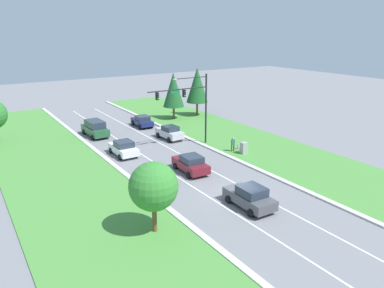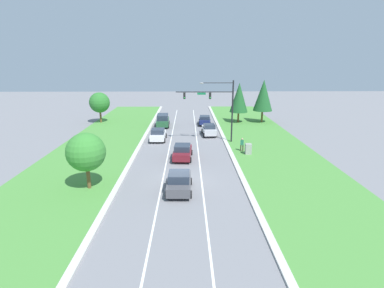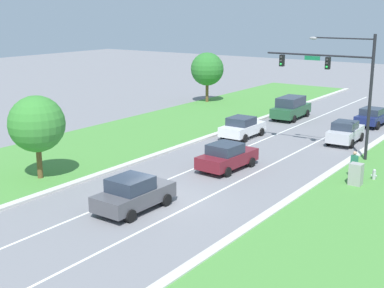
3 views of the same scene
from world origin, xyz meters
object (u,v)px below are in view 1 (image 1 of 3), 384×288
object	(u,v)px
white_sedan	(123,148)
conifer_near_right_tree	(197,85)
traffic_signal_mast	(191,100)
forest_suv	(95,128)
graphite_sedan	(250,197)
utility_cabinet	(244,148)
navy_sedan	(142,121)
silver_sedan	(170,132)
burgundy_sedan	(191,164)
fire_hydrant	(238,146)
conifer_far_right_tree	(173,90)
oak_near_left_tree	(153,187)
pedestrian	(233,144)

from	to	relation	value
white_sedan	conifer_near_right_tree	bearing A→B (deg)	34.55
traffic_signal_mast	forest_suv	world-z (taller)	traffic_signal_mast
graphite_sedan	utility_cabinet	world-z (taller)	graphite_sedan
forest_suv	conifer_near_right_tree	bearing A→B (deg)	6.79
traffic_signal_mast	conifer_near_right_tree	distance (m)	15.85
traffic_signal_mast	navy_sedan	distance (m)	12.17
silver_sedan	conifer_near_right_tree	bearing A→B (deg)	39.04
burgundy_sedan	silver_sedan	distance (m)	11.40
silver_sedan	white_sedan	size ratio (longest dim) A/B	0.99
conifer_near_right_tree	fire_hydrant	bearing A→B (deg)	-107.98
navy_sedan	conifer_far_right_tree	distance (m)	7.18
forest_suv	conifer_far_right_tree	size ratio (longest dim) A/B	0.74
graphite_sedan	conifer_near_right_tree	bearing A→B (deg)	65.02
traffic_signal_mast	silver_sedan	xyz separation A→B (m)	(-0.66, 3.86, -4.60)
traffic_signal_mast	utility_cabinet	distance (m)	8.03
graphite_sedan	fire_hydrant	world-z (taller)	graphite_sedan
traffic_signal_mast	utility_cabinet	size ratio (longest dim) A/B	6.20
oak_near_left_tree	burgundy_sedan	bearing A→B (deg)	45.21
fire_hydrant	conifer_near_right_tree	world-z (taller)	conifer_near_right_tree
traffic_signal_mast	graphite_sedan	world-z (taller)	traffic_signal_mast
conifer_far_right_tree	traffic_signal_mast	bearing A→B (deg)	-111.70
utility_cabinet	conifer_near_right_tree	distance (m)	19.77
utility_cabinet	oak_near_left_tree	xyz separation A→B (m)	(-15.61, -9.35, 2.65)
forest_suv	graphite_sedan	xyz separation A→B (m)	(3.41, -25.65, -0.17)
forest_suv	fire_hydrant	size ratio (longest dim) A/B	7.33
navy_sedan	white_sedan	world-z (taller)	white_sedan
pedestrian	oak_near_left_tree	world-z (taller)	oak_near_left_tree
fire_hydrant	navy_sedan	bearing A→B (deg)	107.30
navy_sedan	conifer_near_right_tree	size ratio (longest dim) A/B	0.56
navy_sedan	fire_hydrant	bearing A→B (deg)	-70.12
traffic_signal_mast	navy_sedan	size ratio (longest dim) A/B	1.96
white_sedan	fire_hydrant	distance (m)	12.78
white_sedan	pedestrian	world-z (taller)	pedestrian
fire_hydrant	conifer_near_right_tree	size ratio (longest dim) A/B	0.09
burgundy_sedan	graphite_sedan	bearing A→B (deg)	-87.65
forest_suv	graphite_sedan	bearing A→B (deg)	-84.59
graphite_sedan	oak_near_left_tree	world-z (taller)	oak_near_left_tree
navy_sedan	graphite_sedan	distance (m)	27.01
forest_suv	graphite_sedan	size ratio (longest dim) A/B	1.18
utility_cabinet	forest_suv	bearing A→B (deg)	125.62
silver_sedan	white_sedan	distance (m)	7.72
oak_near_left_tree	conifer_far_right_tree	distance (m)	32.78
conifer_near_right_tree	graphite_sedan	bearing A→B (deg)	-115.99
conifer_near_right_tree	forest_suv	bearing A→B (deg)	-171.05
burgundy_sedan	conifer_far_right_tree	bearing A→B (deg)	67.66
burgundy_sedan	utility_cabinet	bearing A→B (deg)	13.35
oak_near_left_tree	navy_sedan	bearing A→B (deg)	66.34
navy_sedan	conifer_far_right_tree	world-z (taller)	conifer_far_right_tree
forest_suv	pedestrian	distance (m)	17.96
navy_sedan	forest_suv	world-z (taller)	forest_suv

